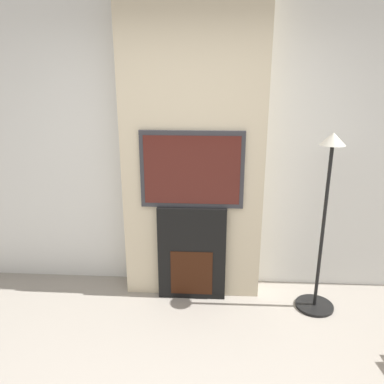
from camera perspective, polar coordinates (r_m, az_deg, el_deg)
The scene contains 5 objects.
wall_back at distance 3.51m, azimuth 0.32°, elevation 6.47°, with size 6.00×0.06×2.70m.
chimney_breast at distance 3.35m, azimuth 0.15°, elevation 5.91°, with size 1.25×0.28×2.70m.
fireplace at distance 3.51m, azimuth -0.00°, elevation -9.19°, with size 0.62×0.15×0.90m.
television at distance 3.23m, azimuth -0.00°, elevation 3.43°, with size 0.90×0.07×0.68m.
floor_lamp at distance 3.34m, azimuth 19.53°, elevation -3.40°, with size 0.34×0.34×1.59m.
Camera 1 is at (0.20, -1.42, 2.02)m, focal length 35.00 mm.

